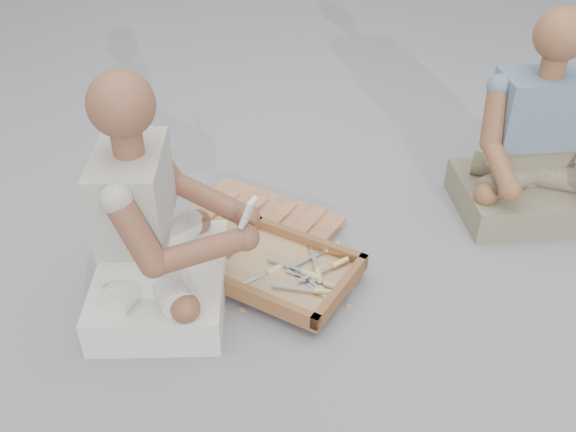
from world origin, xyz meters
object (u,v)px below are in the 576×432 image
(carved_panel, at_px, (259,224))
(companion, at_px, (535,150))
(craftsman, at_px, (153,234))
(tool_tray, at_px, (284,271))

(carved_panel, relative_size, companion, 0.70)
(carved_panel, xyz_separation_m, craftsman, (-0.19, -0.50, 0.27))
(companion, bearing_deg, craftsman, 15.95)
(carved_panel, relative_size, craftsman, 0.69)
(craftsman, bearing_deg, carved_panel, 140.83)
(tool_tray, distance_m, craftsman, 0.50)
(craftsman, bearing_deg, companion, 109.88)
(tool_tray, height_order, companion, companion)
(carved_panel, bearing_deg, craftsman, -110.66)
(tool_tray, relative_size, companion, 0.66)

